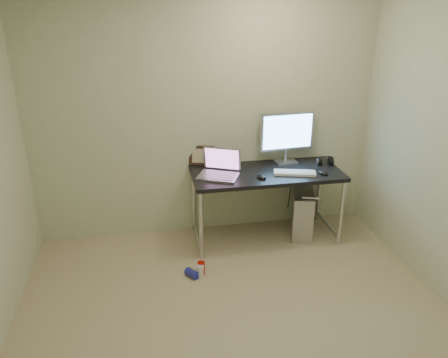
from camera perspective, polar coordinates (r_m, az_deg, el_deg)
floor at (r=3.49m, az=2.41°, el=-20.02°), size 3.50×3.50×0.00m
wall_back at (r=4.43m, az=-2.39°, el=8.07°), size 3.50×0.02×2.50m
desk at (r=4.42m, az=5.55°, el=-0.02°), size 1.50×0.66×0.75m
tower_computer at (r=4.73m, az=10.20°, el=-4.35°), size 0.34×0.51×0.52m
cable_a at (r=4.88m, az=8.68°, el=-1.37°), size 0.01×0.16×0.69m
cable_b at (r=4.90m, az=9.74°, el=-1.60°), size 0.02×0.11×0.71m
can_red at (r=4.10m, az=-2.99°, el=-11.53°), size 0.07×0.07×0.12m
can_white at (r=4.06m, az=-3.10°, el=-11.96°), size 0.08×0.08×0.12m
can_blue at (r=4.08m, az=-4.20°, el=-12.20°), size 0.14×0.15×0.07m
laptop at (r=4.26m, az=-0.56°, el=1.26°), size 0.47×0.44×0.26m
monitor at (r=4.56m, az=8.24°, el=5.88°), size 0.58×0.18×0.54m
keyboard at (r=4.36m, az=9.22°, el=0.80°), size 0.43×0.24×0.02m
mouse_right at (r=4.41m, az=12.85°, el=0.87°), size 0.10×0.13×0.04m
mouse_left at (r=4.22m, az=4.92°, el=0.36°), size 0.11×0.14×0.04m
headphones at (r=4.67m, az=13.05°, el=2.23°), size 0.18×0.11×0.11m
picture_frame at (r=4.51m, az=-2.97°, el=3.07°), size 0.27×0.15×0.21m
webcam at (r=4.49m, az=-0.32°, el=2.79°), size 0.04×0.04×0.12m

